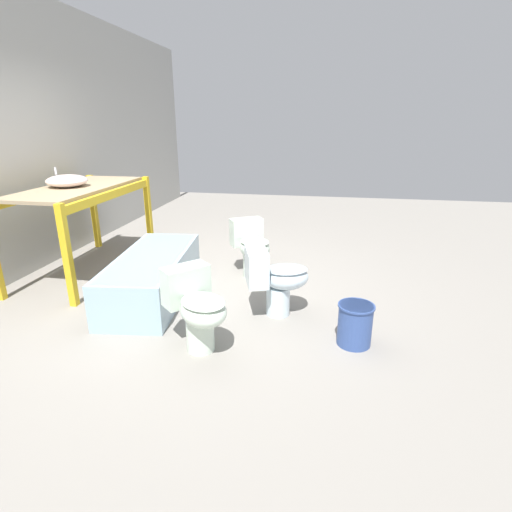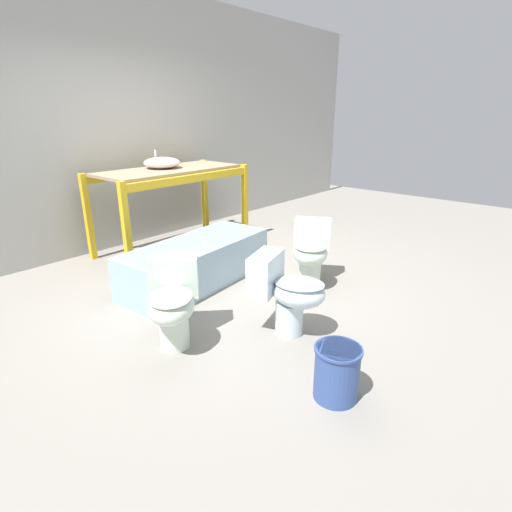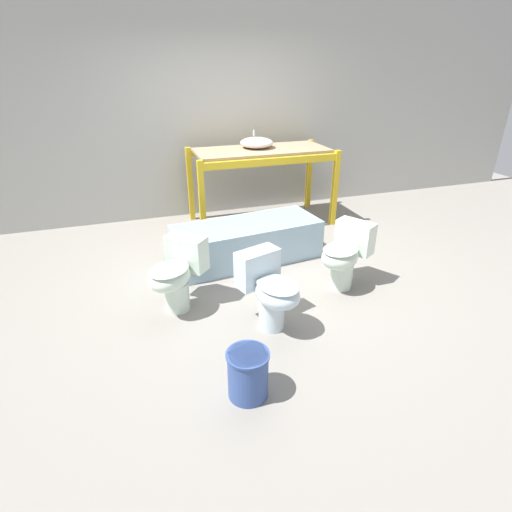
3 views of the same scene
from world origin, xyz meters
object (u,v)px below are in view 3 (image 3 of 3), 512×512
Objects in this scene: sink_basin at (257,143)px; toilet_extra at (345,254)px; bathtub_main at (247,239)px; toilet_far at (270,289)px; toilet_near at (177,273)px; bucket_white at (248,373)px.

sink_basin reaches higher than toilet_extra.
bathtub_main is 1.34m from toilet_far.
toilet_far is (-0.72, -2.52, -0.74)m from sink_basin.
sink_basin is 0.26× the size of bathtub_main.
toilet_near is at bearing -125.79° from sink_basin.
sink_basin reaches higher than toilet_far.
toilet_far is at bearing -105.27° from bathtub_main.
bathtub_main is 4.87× the size of bucket_white.
toilet_extra is at bearing -84.10° from sink_basin.
bathtub_main is 2.61× the size of toilet_far.
bathtub_main is 2.54× the size of toilet_extra.
toilet_extra is at bearing 39.30° from bucket_white.
toilet_extra is (0.22, -2.11, -0.74)m from sink_basin.
toilet_extra is at bearing 39.06° from toilet_near.
toilet_near is at bearing -125.49° from toilet_extra.
sink_basin is 0.68× the size of toilet_near.
sink_basin is at bearing 97.76° from toilet_near.
sink_basin is 3.55m from bucket_white.
toilet_near is 1.88× the size of bucket_white.
toilet_extra is 1.92× the size of bucket_white.
toilet_near is 1.01× the size of toilet_far.
toilet_far is (0.71, -0.53, 0.00)m from toilet_near.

